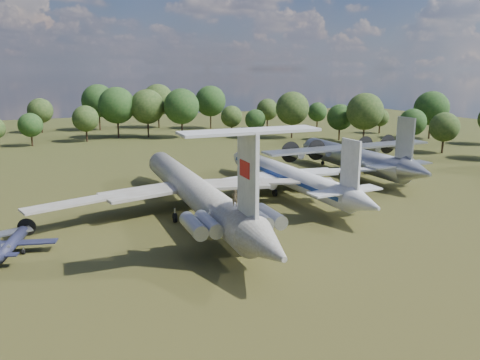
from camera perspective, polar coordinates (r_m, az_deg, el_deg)
name	(u,v)px	position (r m, az deg, el deg)	size (l,w,h in m)	color
ground	(178,212)	(68.61, -7.58, -3.95)	(300.00, 300.00, 0.00)	#243913
il62_airliner	(194,196)	(66.42, -5.67, -1.91)	(44.73, 58.15, 5.70)	#B5B5B0
tu104_jet	(286,179)	(78.46, 5.69, 0.11)	(35.69, 47.59, 4.76)	silver
an12_transport	(352,161)	(94.66, 13.53, 2.30)	(36.95, 41.30, 5.43)	#9A9CA1
small_prop_west	(12,246)	(58.85, -26.01, -7.23)	(9.43, 12.86, 1.89)	black
person_on_il62	(235,198)	(50.82, -0.63, -2.19)	(0.69, 0.45, 1.89)	olive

